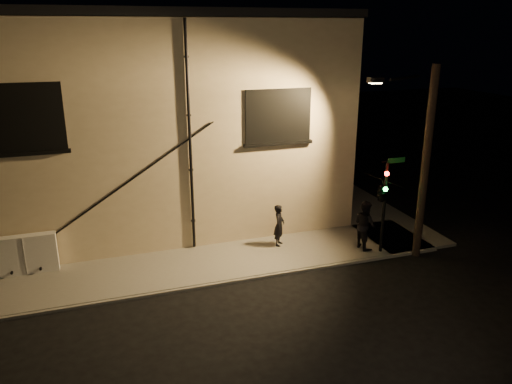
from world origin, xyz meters
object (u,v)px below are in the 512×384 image
object	(u,v)px
utility_cabinet	(25,254)
traffic_signal	(382,191)
pedestrian_b	(365,225)
pedestrian_a	(279,225)
streetlamp_pole	(422,159)

from	to	relation	value
utility_cabinet	traffic_signal	world-z (taller)	traffic_signal
utility_cabinet	traffic_signal	distance (m)	12.63
utility_cabinet	pedestrian_b	size ratio (longest dim) A/B	1.11
traffic_signal	pedestrian_a	bearing A→B (deg)	149.90
pedestrian_a	pedestrian_b	xyz separation A→B (m)	(2.98, -1.27, 0.12)
traffic_signal	streetlamp_pole	distance (m)	1.81
utility_cabinet	streetlamp_pole	world-z (taller)	streetlamp_pole
utility_cabinet	pedestrian_a	bearing A→B (deg)	-3.78
pedestrian_a	traffic_signal	distance (m)	4.06
utility_cabinet	traffic_signal	xyz separation A→B (m)	(12.27, -2.47, 1.74)
utility_cabinet	streetlamp_pole	xyz separation A→B (m)	(13.59, -2.79, 2.92)
pedestrian_a	streetlamp_pole	distance (m)	5.77
traffic_signal	streetlamp_pole	size ratio (longest dim) A/B	0.51
utility_cabinet	streetlamp_pole	size ratio (longest dim) A/B	0.30
pedestrian_a	traffic_signal	size ratio (longest dim) A/B	0.45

